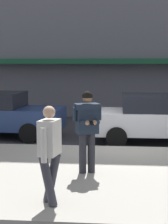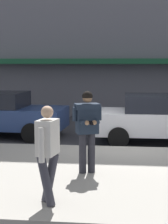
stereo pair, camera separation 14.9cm
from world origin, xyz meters
TOP-DOWN VIEW (x-y plane):
  - ground_plane at (0.00, 0.00)m, footprint 80.00×80.00m
  - curb_paint_line at (1.00, 0.05)m, footprint 28.00×0.12m
  - parked_sedan_mid at (1.06, 1.05)m, footprint 4.51×1.94m
  - man_texting_on_phone at (-0.93, -2.90)m, footprint 0.62×0.65m
  - pedestrian_in_light_coat at (-1.41, -4.78)m, footprint 0.38×0.59m

SIDE VIEW (x-z plane):
  - ground_plane at x=0.00m, z-range 0.00..0.00m
  - curb_paint_line at x=1.00m, z-range 0.00..0.01m
  - parked_sedan_mid at x=1.06m, z-range 0.02..1.56m
  - pedestrian_in_light_coat at x=-1.41m, z-range 0.26..1.96m
  - man_texting_on_phone at x=-0.93m, z-range 0.35..2.15m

